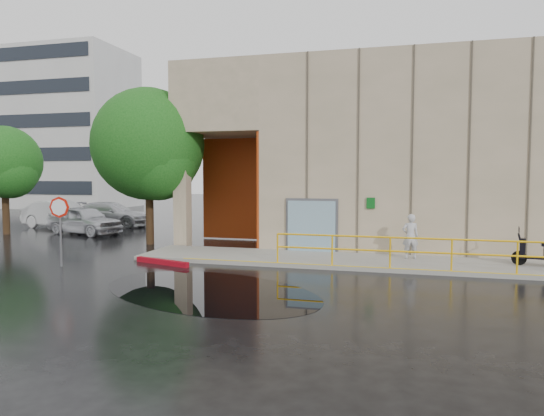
# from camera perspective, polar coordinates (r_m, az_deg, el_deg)

# --- Properties ---
(ground) EXTENTS (120.00, 120.00, 0.00)m
(ground) POSITION_cam_1_polar(r_m,az_deg,el_deg) (13.86, -0.53, -9.39)
(ground) COLOR black
(ground) RESTS_ON ground
(sidewalk) EXTENTS (20.00, 3.00, 0.15)m
(sidewalk) POSITION_cam_1_polar(r_m,az_deg,el_deg) (17.79, 16.04, -6.31)
(sidewalk) COLOR gray
(sidewalk) RESTS_ON ground
(building) EXTENTS (20.00, 10.17, 8.00)m
(building) POSITION_cam_1_polar(r_m,az_deg,el_deg) (24.06, 18.53, 6.16)
(building) COLOR gray
(building) RESTS_ON ground
(guardrail) EXTENTS (9.56, 0.06, 1.03)m
(guardrail) POSITION_cam_1_polar(r_m,az_deg,el_deg) (16.37, 17.07, -5.07)
(guardrail) COLOR yellow
(guardrail) RESTS_ON sidewalk
(distant_building) EXTENTS (12.00, 8.08, 15.00)m
(distant_building) POSITION_cam_1_polar(r_m,az_deg,el_deg) (51.90, -23.03, 8.43)
(distant_building) COLOR #B5B4B0
(distant_building) RESTS_ON ground
(person) EXTENTS (0.66, 0.50, 1.63)m
(person) POSITION_cam_1_polar(r_m,az_deg,el_deg) (18.26, 15.97, -3.22)
(person) COLOR #B4B5B9
(person) RESTS_ON sidewalk
(scooter) EXTENTS (1.71, 0.82, 1.29)m
(scooter) POSITION_cam_1_polar(r_m,az_deg,el_deg) (18.36, 29.04, -3.76)
(scooter) COLOR black
(scooter) RESTS_ON sidewalk
(stop_sign) EXTENTS (0.73, 0.13, 2.44)m
(stop_sign) POSITION_cam_1_polar(r_m,az_deg,el_deg) (18.26, -23.71, -0.80)
(stop_sign) COLOR #5D5C61
(stop_sign) RESTS_ON ground
(red_curb) EXTENTS (2.34, 0.89, 0.18)m
(red_curb) POSITION_cam_1_polar(r_m,az_deg,el_deg) (17.79, -12.81, -6.20)
(red_curb) COLOR maroon
(red_curb) RESTS_ON ground
(puddle) EXTENTS (8.00, 6.55, 0.01)m
(puddle) POSITION_cam_1_polar(r_m,az_deg,el_deg) (13.66, -7.44, -9.61)
(puddle) COLOR black
(puddle) RESTS_ON ground
(car_a) EXTENTS (4.78, 2.87, 1.52)m
(car_a) POSITION_cam_1_polar(r_m,az_deg,el_deg) (27.79, -21.20, -1.33)
(car_a) COLOR silver
(car_a) RESTS_ON ground
(car_b) EXTENTS (5.16, 2.55, 1.62)m
(car_b) POSITION_cam_1_polar(r_m,az_deg,el_deg) (31.55, -23.61, -0.69)
(car_b) COLOR silver
(car_b) RESTS_ON ground
(car_c) EXTENTS (5.22, 2.33, 1.49)m
(car_c) POSITION_cam_1_polar(r_m,az_deg,el_deg) (31.55, -18.42, -0.69)
(car_c) COLOR silver
(car_c) RESTS_ON ground
(tree_near) EXTENTS (5.08, 5.08, 7.11)m
(tree_near) POSITION_cam_1_polar(r_m,az_deg,el_deg) (22.71, -14.07, 6.80)
(tree_near) COLOR black
(tree_near) RESTS_ON ground
(tree_far) EXTENTS (3.84, 3.84, 5.78)m
(tree_far) POSITION_cam_1_polar(r_m,az_deg,el_deg) (29.35, -28.85, 4.45)
(tree_far) COLOR black
(tree_far) RESTS_ON ground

